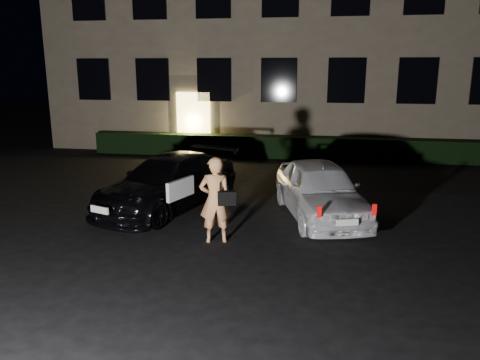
# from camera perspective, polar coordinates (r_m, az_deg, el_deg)

# --- Properties ---
(ground) EXTENTS (80.00, 80.00, 0.00)m
(ground) POSITION_cam_1_polar(r_m,az_deg,el_deg) (8.75, -2.29, -10.07)
(ground) COLOR black
(ground) RESTS_ON ground
(building) EXTENTS (20.00, 8.11, 12.00)m
(building) POSITION_cam_1_polar(r_m,az_deg,el_deg) (23.02, 5.87, 19.76)
(building) COLOR #746753
(building) RESTS_ON ground
(hedge) EXTENTS (15.00, 0.70, 0.85)m
(hedge) POSITION_cam_1_polar(r_m,az_deg,el_deg) (18.67, 4.46, 4.06)
(hedge) COLOR black
(hedge) RESTS_ON ground
(sedan) EXTENTS (3.27, 4.92, 1.32)m
(sedan) POSITION_cam_1_polar(r_m,az_deg,el_deg) (11.99, -8.70, -0.30)
(sedan) COLOR black
(sedan) RESTS_ON ground
(hatch) EXTENTS (2.66, 4.27, 1.35)m
(hatch) POSITION_cam_1_polar(r_m,az_deg,el_deg) (11.28, 9.73, -1.15)
(hatch) COLOR white
(hatch) RESTS_ON ground
(man) EXTENTS (0.82, 0.59, 1.78)m
(man) POSITION_cam_1_polar(r_m,az_deg,el_deg) (9.49, -2.98, -2.42)
(man) COLOR #E3955C
(man) RESTS_ON ground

